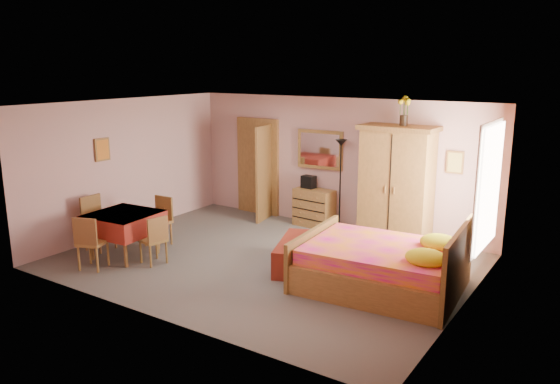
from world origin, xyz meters
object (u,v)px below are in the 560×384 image
Objects in this scene: chest_of_drawers at (314,208)px; bed at (381,253)px; wall_mirror at (320,150)px; sunflower_vase at (404,111)px; chair_east at (153,239)px; dining_table at (125,235)px; chair_south at (92,242)px; floor_lamp at (340,185)px; chair_north at (158,222)px; stereo at (309,182)px; bench at (295,254)px; chair_west at (100,223)px; wardrobe at (396,185)px.

chest_of_drawers is 3.27m from bed.
sunflower_vase is (1.83, -0.28, 0.88)m from wall_mirror.
chair_east is (-1.15, -3.54, -1.14)m from wall_mirror.
dining_table reaches higher than chest_of_drawers.
chest_of_drawers is 4.41m from chair_south.
floor_lamp is 3.46× the size of sunflower_vase.
chair_north reaches higher than chest_of_drawers.
floor_lamp is 2.95m from bed.
bench is at bearing -64.39° from stereo.
chair_south is (0.01, -0.66, 0.06)m from dining_table.
chest_of_drawers is 4.16m from chair_west.
chair_west is (-2.45, -3.35, 0.10)m from chest_of_drawers.
bench is at bearing -48.37° from chair_east.
chair_west reaches higher than dining_table.
chest_of_drawers is 2.74m from sunflower_vase.
sunflower_vase reaches higher than bench.
wall_mirror reaches higher than chest_of_drawers.
chair_north is at bearing 133.20° from chair_west.
floor_lamp is (0.55, 0.05, 0.52)m from chest_of_drawers.
floor_lamp is at bearing 135.83° from chair_west.
bed is 1.73× the size of bench.
chair_east is at bearing -167.00° from bed.
stereo is 0.12× the size of wardrobe.
sunflower_vase is (0.08, 0.00, 1.34)m from wardrobe.
bed is at bearing -1.70° from bench.
sunflower_vase is (1.83, -0.07, 2.04)m from chest_of_drawers.
wardrobe reaches higher than chair_north.
stereo is at bearing 177.20° from wardrobe.
floor_lamp is 3.82m from chair_east.
stereo is 0.30× the size of chair_south.
bench is 3.57m from chair_west.
bed is 2.19× the size of dining_table.
wardrobe is at bearing 102.27° from bed.
bed is 2.59× the size of chair_north.
wardrobe is at bearing -3.56° from stereo.
chair_west is (-2.45, -3.56, -1.07)m from wall_mirror.
bench is at bearing -72.14° from wall_mirror.
bed is (2.40, -2.43, -1.02)m from wall_mirror.
chest_of_drawers reaches higher than bench.
floor_lamp reaches higher than dining_table.
chair_west is at bearing -160.78° from bench.
chair_south reaches higher than chair_north.
chair_south is at bearing -109.53° from chest_of_drawers.
floor_lamp is at bearing 98.99° from bench.
bench is (1.07, -2.23, -0.67)m from stereo.
wall_mirror is (0.00, 0.21, 1.17)m from chest_of_drawers.
stereo is at bearing 134.05° from bed.
bench is (-0.93, -2.11, -2.20)m from sunflower_vase.
wardrobe is 5.35m from chair_south.
chair_west is at bearing 178.72° from dining_table.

